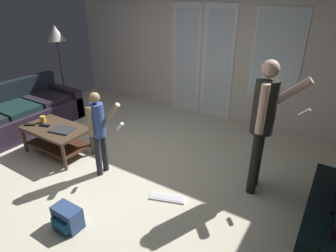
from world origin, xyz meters
name	(u,v)px	position (x,y,z in m)	size (l,w,h in m)	color
ground_plane	(115,172)	(0.00, 0.00, -0.01)	(6.10, 5.24, 0.02)	beige
wall_back_with_doors	(204,45)	(0.05, 2.59, 1.37)	(6.10, 0.09, 2.82)	beige
leather_couch	(16,116)	(-2.37, 0.03, 0.28)	(0.96, 2.21, 0.81)	#2D2031
coffee_table	(57,135)	(-1.09, -0.09, 0.32)	(1.01, 0.59, 0.44)	#483626
tv_stand	(331,220)	(2.64, 0.31, 0.21)	(0.49, 1.40, 0.43)	black
person_adult	(264,118)	(1.75, 0.68, 0.99)	(0.59, 0.50, 1.66)	black
person_child	(99,127)	(-0.13, -0.10, 0.70)	(0.40, 0.33, 1.18)	#24242D
floor_lamp	(56,37)	(-2.70, 1.38, 1.47)	(0.38, 0.38, 1.69)	#352D25
backpack	(67,218)	(0.28, -1.04, 0.12)	(0.32, 0.22, 0.25)	navy
loose_keyboard	(168,198)	(0.93, -0.09, 0.01)	(0.46, 0.27, 0.02)	white
laptop_closed	(63,130)	(-0.90, -0.09, 0.45)	(0.33, 0.25, 0.02)	#2F3333
cup_near_edge	(43,119)	(-1.40, -0.06, 0.49)	(0.08, 0.08, 0.10)	gold
tv_remote_black	(30,125)	(-1.47, -0.24, 0.45)	(0.17, 0.05, 0.02)	black
dvd_remote_slim	(45,125)	(-1.26, -0.14, 0.45)	(0.17, 0.05, 0.02)	black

